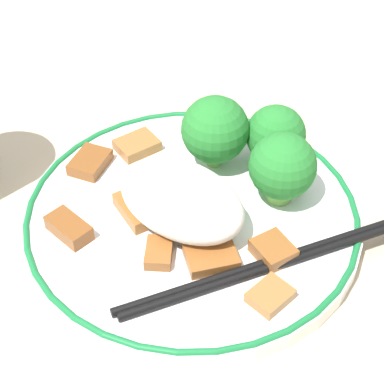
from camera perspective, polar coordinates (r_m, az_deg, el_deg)
name	(u,v)px	position (r m, az deg, el deg)	size (l,w,h in m)	color
ground_plane	(192,224)	(0.50, 0.00, -2.88)	(3.00, 3.00, 0.00)	#C6B28E
plate	(192,216)	(0.49, 0.00, -2.16)	(0.26, 0.26, 0.02)	white
rice_mound	(182,200)	(0.46, -0.91, -0.70)	(0.10, 0.07, 0.04)	white
broccoli_back_left	(282,167)	(0.48, 8.05, 2.22)	(0.05, 0.05, 0.06)	#72AD4C
broccoli_back_center	(276,135)	(0.52, 7.44, 5.04)	(0.05, 0.05, 0.05)	#72AD4C
broccoli_back_right	(215,130)	(0.51, 2.06, 5.54)	(0.05, 0.05, 0.06)	#72AD4C
meat_near_front	(90,162)	(0.53, -9.05, 2.63)	(0.03, 0.04, 0.01)	brown
meat_near_left	(274,250)	(0.46, 7.27, -5.12)	(0.03, 0.03, 0.01)	brown
meat_near_right	(139,208)	(0.48, -4.75, -1.46)	(0.05, 0.04, 0.01)	#995B28
meat_near_back	(69,228)	(0.47, -10.88, -3.16)	(0.04, 0.02, 0.01)	brown
meat_on_rice_edge	(270,296)	(0.43, 6.98, -9.14)	(0.03, 0.03, 0.01)	#9E6633
meat_mid_left	(211,256)	(0.45, 1.69, -5.69)	(0.05, 0.05, 0.01)	brown
meat_mid_right	(137,145)	(0.54, -4.91, 4.17)	(0.04, 0.04, 0.01)	#9E6633
meat_far_scatter	(159,253)	(0.45, -2.97, -5.42)	(0.03, 0.03, 0.01)	brown
chopsticks	(283,262)	(0.45, 8.07, -6.19)	(0.13, 0.22, 0.01)	black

